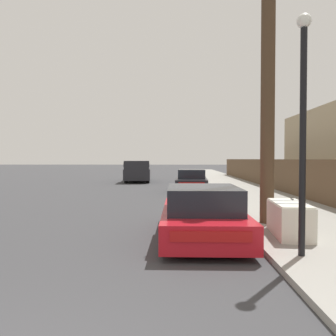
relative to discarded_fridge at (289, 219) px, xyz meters
name	(u,v)px	position (x,y,z in m)	size (l,w,h in m)	color
sidewalk_curb	(227,183)	(1.20, 17.60, -0.45)	(4.20, 63.00, 0.12)	gray
discarded_fridge	(289,219)	(0.00, 0.00, 0.00)	(0.86, 1.77, 0.80)	silver
parked_sports_car_red	(202,214)	(-2.01, 0.23, 0.06)	(1.88, 4.40, 1.26)	red
car_parked_mid	(192,181)	(-1.78, 11.37, 0.11)	(1.92, 4.36, 1.31)	black
pickup_truck	(138,171)	(-5.94, 19.58, 0.38)	(2.47, 5.74, 1.76)	#232328
utility_pole	(268,85)	(-0.10, 1.53, 3.46)	(1.80, 0.39, 7.55)	#4C3826
street_lamp	(303,115)	(-0.32, -1.61, 2.20)	(0.26, 0.26, 4.42)	black
wooden_fence	(270,173)	(3.15, 12.87, 0.50)	(0.08, 35.30, 1.77)	brown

